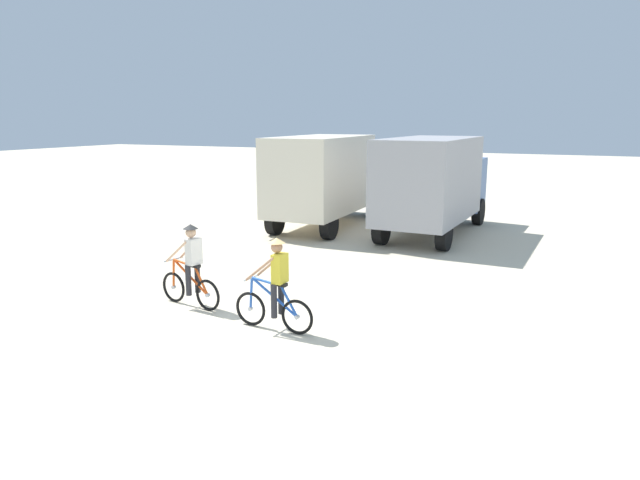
{
  "coord_description": "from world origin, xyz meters",
  "views": [
    {
      "loc": [
        5.45,
        -9.08,
        4.0
      ],
      "look_at": [
        -0.22,
        3.39,
        1.1
      ],
      "focal_mm": 32.5,
      "sensor_mm": 36.0,
      "label": 1
    }
  ],
  "objects_px": {
    "box_truck_cream_rv": "(327,176)",
    "cyclist_orange_shirt": "(191,269)",
    "cyclist_cowboy_hat": "(276,288)",
    "box_truck_grey_hauler": "(434,181)"
  },
  "relations": [
    {
      "from": "box_truck_grey_hauler",
      "to": "cyclist_cowboy_hat",
      "type": "relative_size",
      "value": 3.76
    },
    {
      "from": "box_truck_grey_hauler",
      "to": "cyclist_orange_shirt",
      "type": "relative_size",
      "value": 3.76
    },
    {
      "from": "cyclist_orange_shirt",
      "to": "cyclist_cowboy_hat",
      "type": "bearing_deg",
      "value": -11.98
    },
    {
      "from": "box_truck_cream_rv",
      "to": "box_truck_grey_hauler",
      "type": "height_order",
      "value": "same"
    },
    {
      "from": "cyclist_orange_shirt",
      "to": "cyclist_cowboy_hat",
      "type": "relative_size",
      "value": 1.0
    },
    {
      "from": "cyclist_cowboy_hat",
      "to": "box_truck_cream_rv",
      "type": "bearing_deg",
      "value": 108.76
    },
    {
      "from": "box_truck_grey_hauler",
      "to": "cyclist_cowboy_hat",
      "type": "bearing_deg",
      "value": -92.6
    },
    {
      "from": "cyclist_cowboy_hat",
      "to": "cyclist_orange_shirt",
      "type": "bearing_deg",
      "value": 168.02
    },
    {
      "from": "box_truck_grey_hauler",
      "to": "cyclist_orange_shirt",
      "type": "xyz_separation_m",
      "value": [
        -2.79,
        -9.92,
        -1.03
      ]
    },
    {
      "from": "box_truck_cream_rv",
      "to": "cyclist_orange_shirt",
      "type": "distance_m",
      "value": 10.07
    }
  ]
}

